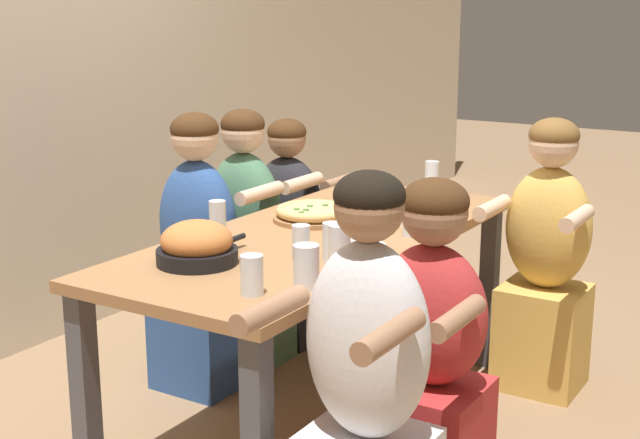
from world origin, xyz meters
TOP-DOWN VIEW (x-y plane):
  - ground_plane at (0.00, 0.00)m, footprint 18.00×18.00m
  - restaurant_back_panel at (0.00, 1.62)m, footprint 10.00×0.06m
  - dining_table at (0.00, 0.00)m, footprint 1.89×0.80m
  - pizza_board_main at (0.14, 0.12)m, footprint 0.31×0.31m
  - skillet_bowl at (-0.56, 0.13)m, footprint 0.39×0.27m
  - empty_plate_a at (0.62, -0.18)m, footprint 0.23×0.23m
  - empty_plate_b at (-0.12, -0.22)m, footprint 0.22×0.22m
  - empty_plate_c at (0.45, 0.03)m, footprint 0.20×0.20m
  - cocktail_glass_blue at (0.30, -0.19)m, footprint 0.08×0.08m
  - drinking_glass_a at (0.25, -0.30)m, footprint 0.07×0.07m
  - drinking_glass_b at (0.13, -0.31)m, footprint 0.06×0.06m
  - drinking_glass_c at (0.18, -0.20)m, footprint 0.07×0.07m
  - drinking_glass_d at (-0.30, -0.23)m, footprint 0.07×0.07m
  - drinking_glass_e at (0.86, -0.06)m, footprint 0.06×0.06m
  - drinking_glass_f at (-0.72, -0.21)m, footprint 0.07×0.07m
  - drinking_glass_g at (-0.37, -0.30)m, footprint 0.07×0.07m
  - drinking_glass_h at (-0.59, -0.32)m, footprint 0.08×0.08m
  - drinking_glass_i at (-0.34, -0.13)m, footprint 0.06×0.06m
  - drinking_glass_j at (-0.26, 0.28)m, footprint 0.06×0.06m
  - diner_near_midleft at (-0.35, -0.62)m, footprint 0.51×0.40m
  - diner_far_midright at (0.37, 0.62)m, footprint 0.51×0.40m
  - diner_near_right at (0.79, -0.62)m, footprint 0.51×0.40m
  - diner_far_center at (0.04, 0.62)m, footprint 0.51×0.40m
  - diner_near_left at (-0.76, -0.62)m, footprint 0.51×0.40m
  - diner_far_right at (0.71, 0.62)m, footprint 0.51×0.40m

SIDE VIEW (x-z plane):
  - ground_plane at x=0.00m, z-range 0.00..0.00m
  - diner_far_right at x=0.71m, z-range -0.05..1.03m
  - diner_near_midleft at x=-0.35m, z-range -0.04..1.06m
  - diner_far_midright at x=0.37m, z-range -0.05..1.11m
  - diner_near_right at x=0.79m, z-range -0.04..1.11m
  - diner_far_center at x=0.04m, z-range -0.05..1.13m
  - diner_near_left at x=-0.76m, z-range -0.05..1.14m
  - dining_table at x=0.00m, z-range 0.29..1.06m
  - empty_plate_a at x=0.62m, z-range 0.77..0.79m
  - empty_plate_b at x=-0.12m, z-range 0.77..0.79m
  - empty_plate_c at x=0.45m, z-range 0.77..0.79m
  - pizza_board_main at x=0.14m, z-range 0.77..0.83m
  - cocktail_glass_blue at x=0.30m, z-range 0.76..0.87m
  - drinking_glass_a at x=0.25m, z-range 0.76..0.88m
  - drinking_glass_i at x=-0.34m, z-range 0.77..0.88m
  - drinking_glass_f at x=-0.72m, z-range 0.77..0.89m
  - drinking_glass_b at x=0.13m, z-range 0.77..0.89m
  - drinking_glass_h at x=-0.59m, z-range 0.76..0.90m
  - drinking_glass_d at x=-0.30m, z-range 0.77..0.90m
  - drinking_glass_j at x=-0.26m, z-range 0.76..0.90m
  - drinking_glass_c at x=0.18m, z-range 0.76..0.90m
  - skillet_bowl at x=-0.56m, z-range 0.76..0.91m
  - drinking_glass_g at x=-0.37m, z-range 0.77..0.91m
  - drinking_glass_e at x=0.86m, z-range 0.77..0.92m
  - restaurant_back_panel at x=0.00m, z-range 0.00..3.20m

